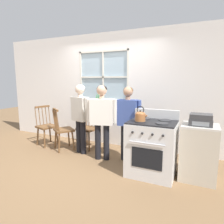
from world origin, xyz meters
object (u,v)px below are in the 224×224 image
object	(u,v)px
chair_near_wall	(46,127)
person_elderly_left	(80,113)
chair_by_window	(63,130)
side_counter	(198,152)
person_teen_center	(102,115)
stereo	(201,120)
chair_center_cluster	(88,129)
kettle	(140,116)
potted_plant	(97,100)
person_adult_right	(128,117)
stove	(152,147)

from	to	relation	value
chair_near_wall	person_elderly_left	distance (m)	1.18
chair_by_window	side_counter	distance (m)	2.88
person_teen_center	stereo	xyz separation A→B (m)	(1.78, -0.09, 0.08)
chair_center_cluster	chair_by_window	bearing A→B (deg)	-133.81
chair_by_window	kettle	size ratio (longest dim) A/B	3.91
potted_plant	side_counter	distance (m)	2.64
chair_center_cluster	stereo	distance (m)	2.53
chair_near_wall	stereo	xyz separation A→B (m)	(3.46, -0.34, 0.53)
person_teen_center	person_adult_right	xyz separation A→B (m)	(0.48, 0.18, -0.04)
person_adult_right	stove	size ratio (longest dim) A/B	1.35
stove	chair_by_window	bearing A→B (deg)	170.46
stereo	stove	bearing A→B (deg)	-169.92
chair_by_window	chair_near_wall	xyz separation A→B (m)	(-0.59, 0.11, 0.00)
chair_center_cluster	kettle	world-z (taller)	kettle
kettle	side_counter	world-z (taller)	kettle
stove	person_elderly_left	bearing A→B (deg)	168.11
chair_by_window	chair_near_wall	world-z (taller)	same
chair_by_window	stereo	distance (m)	2.93
stereo	chair_by_window	bearing A→B (deg)	175.36
person_adult_right	potted_plant	xyz separation A→B (m)	(-1.06, 0.71, 0.24)
chair_center_cluster	potted_plant	distance (m)	0.77
person_teen_center	stereo	size ratio (longest dim) A/B	4.40
person_elderly_left	person_teen_center	world-z (taller)	same
chair_center_cluster	person_adult_right	bearing A→B (deg)	-6.75
chair_center_cluster	person_adult_right	xyz separation A→B (m)	(1.10, -0.31, 0.42)
chair_near_wall	potted_plant	distance (m)	1.42
person_teen_center	chair_by_window	bearing A→B (deg)	158.00
chair_by_window	person_teen_center	bearing A→B (deg)	-151.01
chair_center_cluster	kettle	xyz separation A→B (m)	(1.51, -0.85, 0.57)
chair_by_window	side_counter	xyz separation A→B (m)	(2.87, -0.21, -0.01)
chair_by_window	stove	world-z (taller)	stove
person_adult_right	stove	distance (m)	0.82
potted_plant	chair_near_wall	bearing A→B (deg)	-149.36
chair_near_wall	person_adult_right	xyz separation A→B (m)	(2.15, -0.07, 0.42)
chair_by_window	chair_near_wall	size ratio (longest dim) A/B	1.00
side_counter	chair_by_window	bearing A→B (deg)	175.77
chair_near_wall	potted_plant	world-z (taller)	potted_plant
chair_near_wall	person_elderly_left	bearing A→B (deg)	-79.19
person_elderly_left	person_adult_right	distance (m)	1.06
stove	person_adult_right	bearing A→B (deg)	145.58
chair_center_cluster	person_teen_center	size ratio (longest dim) A/B	0.64
person_teen_center	stove	bearing A→B (deg)	-26.48
chair_center_cluster	stove	xyz separation A→B (m)	(1.68, -0.71, 0.02)
side_counter	potted_plant	bearing A→B (deg)	157.90
chair_center_cluster	person_elderly_left	size ratio (longest dim) A/B	0.64
chair_by_window	person_elderly_left	world-z (taller)	person_elderly_left
stove	kettle	bearing A→B (deg)	-143.00
chair_by_window	person_elderly_left	xyz separation A→B (m)	(0.50, -0.01, 0.44)
chair_by_window	person_elderly_left	bearing A→B (deg)	-145.32
side_counter	kettle	bearing A→B (deg)	-162.61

